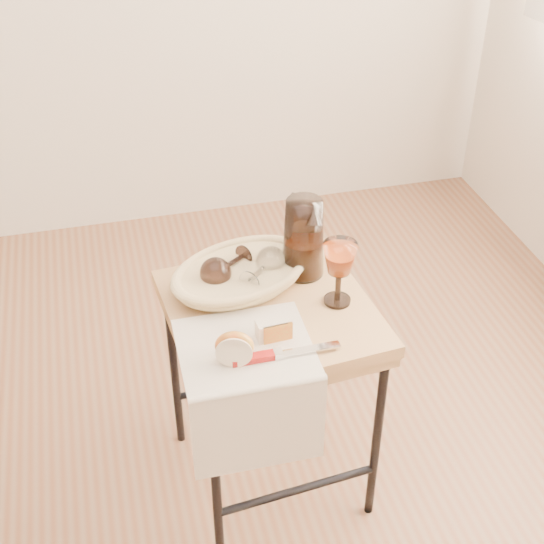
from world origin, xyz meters
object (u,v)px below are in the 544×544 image
object	(u,v)px
bread_basket	(241,275)
wine_goblet	(339,273)
side_table	(270,397)
tea_towel	(245,348)
goblet_lying_b	(262,269)
pitcher	(303,238)
goblet_lying_a	(228,265)
table_knife	(282,353)
apple_half	(234,346)

from	to	relation	value
bread_basket	wine_goblet	bearing A→B (deg)	-52.53
side_table	tea_towel	world-z (taller)	tea_towel
goblet_lying_b	bread_basket	bearing A→B (deg)	112.47
bread_basket	pitcher	size ratio (longest dim) A/B	1.33
goblet_lying_a	side_table	bearing A→B (deg)	87.24
goblet_lying_a	table_knife	bearing A→B (deg)	65.90
apple_half	bread_basket	bearing A→B (deg)	89.61
tea_towel	goblet_lying_b	world-z (taller)	goblet_lying_b
wine_goblet	side_table	bearing A→B (deg)	172.45
side_table	pitcher	world-z (taller)	pitcher
wine_goblet	goblet_lying_b	bearing A→B (deg)	145.58
tea_towel	goblet_lying_a	distance (m)	0.27
wine_goblet	table_knife	world-z (taller)	wine_goblet
tea_towel	table_knife	world-z (taller)	table_knife
goblet_lying_a	pitcher	bearing A→B (deg)	144.05
table_knife	wine_goblet	bearing A→B (deg)	41.29
bread_basket	tea_towel	bearing A→B (deg)	-121.00
side_table	apple_half	bearing A→B (deg)	-125.51
bread_basket	apple_half	bearing A→B (deg)	-125.82
side_table	bread_basket	bearing A→B (deg)	113.59
side_table	wine_goblet	size ratio (longest dim) A/B	3.60
pitcher	tea_towel	bearing A→B (deg)	-117.17
bread_basket	goblet_lying_a	world-z (taller)	goblet_lying_a
goblet_lying_a	table_knife	size ratio (longest dim) A/B	0.53
side_table	tea_towel	bearing A→B (deg)	-123.88
tea_towel	pitcher	world-z (taller)	pitcher
side_table	apple_half	size ratio (longest dim) A/B	7.05
tea_towel	goblet_lying_b	size ratio (longest dim) A/B	2.49
bread_basket	side_table	bearing A→B (deg)	-87.18
wine_goblet	apple_half	world-z (taller)	wine_goblet
bread_basket	pitcher	distance (m)	0.19
side_table	goblet_lying_b	bearing A→B (deg)	89.08
wine_goblet	apple_half	bearing A→B (deg)	-152.21
tea_towel	apple_half	bearing A→B (deg)	-130.58
pitcher	side_table	bearing A→B (deg)	-122.32
side_table	goblet_lying_b	world-z (taller)	goblet_lying_b
tea_towel	table_knife	distance (m)	0.09
tea_towel	bread_basket	distance (m)	0.26
goblet_lying_a	wine_goblet	xyz separation A→B (m)	(0.25, -0.15, 0.03)
bread_basket	table_knife	bearing A→B (deg)	-105.30
wine_goblet	tea_towel	bearing A→B (deg)	-155.71
goblet_lying_a	wine_goblet	bearing A→B (deg)	114.18
goblet_lying_a	goblet_lying_b	bearing A→B (deg)	121.70
tea_towel	side_table	bearing A→B (deg)	56.71
goblet_lying_a	goblet_lying_b	world-z (taller)	goblet_lying_a
wine_goblet	apple_half	distance (m)	0.34
wine_goblet	table_knife	distance (m)	0.26
tea_towel	goblet_lying_a	world-z (taller)	goblet_lying_a
side_table	pitcher	xyz separation A→B (m)	(0.12, 0.12, 0.42)
side_table	wine_goblet	distance (m)	0.44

